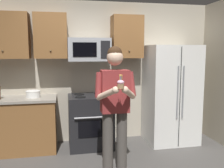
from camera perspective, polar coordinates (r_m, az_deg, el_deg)
name	(u,v)px	position (r m, az deg, el deg)	size (l,w,h in m)	color
wall_back	(96,72)	(4.72, -3.80, 2.75)	(4.40, 0.10, 2.60)	#B7AD99
oven_range	(90,121)	(4.47, -4.97, -8.48)	(0.76, 0.70, 0.93)	black
microwave	(89,50)	(4.41, -5.33, 7.86)	(0.74, 0.41, 0.40)	#9EA0A5
refrigerator	(171,94)	(4.73, 13.40, -2.31)	(0.90, 0.75, 1.80)	white
cabinet_row_upper	(55,36)	(4.45, -12.95, 10.67)	(2.78, 0.36, 0.76)	brown
counter_left	(13,125)	(4.54, -21.73, -8.73)	(1.44, 0.66, 0.92)	brown
bowl_large_white	(33,94)	(4.40, -17.71, -2.16)	(0.24, 0.24, 0.11)	white
person	(115,102)	(3.41, 0.70, -4.26)	(0.60, 0.48, 1.76)	#4C4742
cupcake	(121,84)	(3.04, 2.00, 0.00)	(0.09, 0.09, 0.17)	#A87F56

